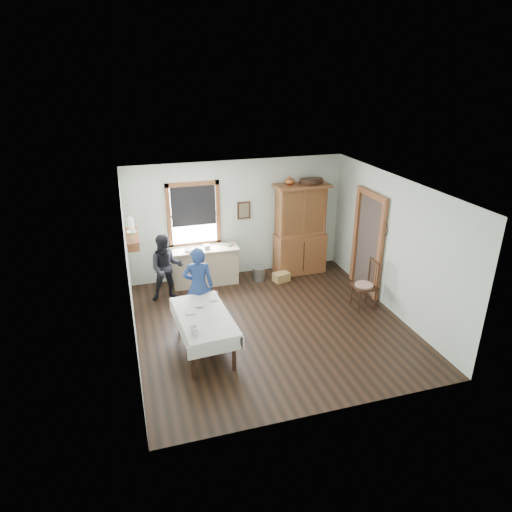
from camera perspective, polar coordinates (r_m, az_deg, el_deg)
The scene contains 20 objects.
room at distance 8.24m, azimuth 2.02°, elevation -0.52°, with size 5.01×5.01×2.70m.
window at distance 10.18m, azimuth -7.81°, elevation 5.48°, with size 1.18×0.07×1.48m.
doorway at distance 10.00m, azimuth 13.87°, elevation 1.96°, with size 0.09×1.14×2.22m.
wall_shelf at distance 9.21m, azimuth -15.27°, elevation 2.72°, with size 0.24×1.00×0.44m.
framed_picture at distance 10.42m, azimuth -1.52°, elevation 5.72°, with size 0.30×0.04×0.40m, color #301D11.
rug_beater at distance 9.38m, azimuth 15.81°, elevation 3.98°, with size 0.27×0.27×0.01m, color black.
work_counter at distance 10.34m, azimuth -6.40°, elevation -1.21°, with size 1.49×0.57×0.86m, color #CAAC8C.
china_hutch at distance 10.69m, azimuth 5.57°, elevation 3.35°, with size 1.25×0.60×2.14m, color brown.
dining_table at distance 8.05m, azimuth -6.42°, elevation -9.42°, with size 0.88×1.68×0.67m, color silver.
spindle_chair at distance 9.49m, azimuth 13.41°, elevation -3.46°, with size 0.47×0.47×1.02m, color #301D11.
pail at distance 10.53m, azimuth 0.37°, elevation -2.23°, with size 0.29×0.29×0.31m, color gray.
wicker_basket at distance 10.51m, azimuth 3.18°, elevation -2.62°, with size 0.35×0.25×0.21m, color #A8894C.
woman_blue at distance 8.63m, azimuth -7.18°, elevation -4.14°, with size 0.53×0.35×1.45m, color navy.
figure_dark at distance 9.65m, azimuth -11.12°, elevation -1.75°, with size 0.65×0.51×1.34m, color black.
table_cup_a at distance 7.40m, azimuth -7.78°, elevation -9.11°, with size 0.13×0.13×0.10m, color white.
table_cup_b at distance 7.31m, azimuth -7.58°, elevation -9.55°, with size 0.10×0.10×0.09m, color white.
table_bowl at distance 8.14m, azimuth -7.08°, elevation -6.09°, with size 0.20×0.20×0.05m, color white.
counter_book at distance 10.24m, azimuth -3.99°, elevation 1.31°, with size 0.16×0.22×0.02m, color brown.
counter_bowl at distance 10.02m, azimuth -8.51°, elevation 0.70°, with size 0.18×0.18×0.06m, color white.
shelf_bowl at distance 9.21m, azimuth -15.29°, elevation 2.88°, with size 0.22×0.22×0.05m, color white.
Camera 1 is at (-2.46, -7.16, 4.60)m, focal length 32.00 mm.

